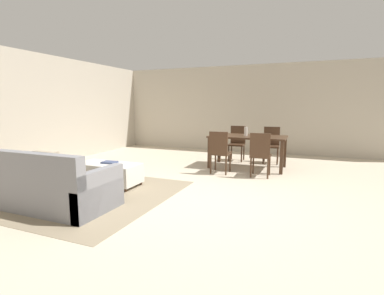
% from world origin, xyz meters
% --- Properties ---
extents(ground_plane, '(10.80, 10.80, 0.00)m').
position_xyz_m(ground_plane, '(0.00, 0.00, 0.00)').
color(ground_plane, beige).
extents(wall_back, '(9.00, 0.12, 2.70)m').
position_xyz_m(wall_back, '(0.00, 5.00, 1.35)').
color(wall_back, '#BCB2A0').
rests_on(wall_back, ground_plane).
extents(wall_left, '(0.12, 11.00, 2.70)m').
position_xyz_m(wall_left, '(-4.50, 0.50, 1.35)').
color(wall_left, '#BCB2A0').
rests_on(wall_left, ground_plane).
extents(area_rug, '(3.00, 2.80, 0.01)m').
position_xyz_m(area_rug, '(-1.93, -0.50, 0.00)').
color(area_rug, gray).
rests_on(area_rug, ground_plane).
extents(couch, '(2.21, 0.92, 0.86)m').
position_xyz_m(couch, '(-2.04, -1.16, 0.29)').
color(couch, gray).
rests_on(couch, ground_plane).
extents(ottoman_table, '(1.20, 0.57, 0.41)m').
position_xyz_m(ottoman_table, '(-1.82, 0.12, 0.23)').
color(ottoman_table, silver).
rests_on(ottoman_table, ground_plane).
extents(dining_table, '(1.75, 0.90, 0.76)m').
position_xyz_m(dining_table, '(0.24, 2.61, 0.67)').
color(dining_table, '#422B1C').
rests_on(dining_table, ground_plane).
extents(dining_chair_near_left, '(0.40, 0.40, 0.92)m').
position_xyz_m(dining_chair_near_left, '(-0.19, 1.78, 0.52)').
color(dining_chair_near_left, '#422B1C').
rests_on(dining_chair_near_left, ground_plane).
extents(dining_chair_near_right, '(0.42, 0.42, 0.92)m').
position_xyz_m(dining_chair_near_right, '(0.67, 1.78, 0.52)').
color(dining_chair_near_right, '#422B1C').
rests_on(dining_chair_near_right, ground_plane).
extents(dining_chair_far_left, '(0.42, 0.42, 0.92)m').
position_xyz_m(dining_chair_far_left, '(-0.21, 3.45, 0.52)').
color(dining_chair_far_left, '#422B1C').
rests_on(dining_chair_far_left, ground_plane).
extents(dining_chair_far_right, '(0.43, 0.43, 0.92)m').
position_xyz_m(dining_chair_far_right, '(0.68, 3.47, 0.52)').
color(dining_chair_far_right, '#422B1C').
rests_on(dining_chair_far_right, ground_plane).
extents(vase_centerpiece, '(0.08, 0.08, 0.21)m').
position_xyz_m(vase_centerpiece, '(0.20, 2.58, 0.86)').
color(vase_centerpiece, silver).
rests_on(vase_centerpiece, dining_table).
extents(book_on_ottoman, '(0.27, 0.22, 0.03)m').
position_xyz_m(book_on_ottoman, '(-1.81, 0.14, 0.43)').
color(book_on_ottoman, '#3F4C72').
rests_on(book_on_ottoman, ottoman_table).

